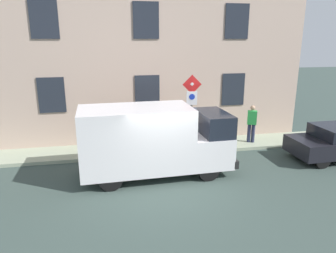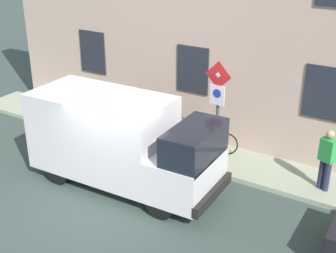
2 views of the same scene
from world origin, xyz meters
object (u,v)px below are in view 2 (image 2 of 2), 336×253
at_px(sign_post_stacked, 217,101).
at_px(pedestrian, 327,158).
at_px(bicycle_purple, 212,139).
at_px(litter_bin, 164,138).
at_px(bicycle_blue, 189,133).
at_px(delivery_van, 121,140).
at_px(bicycle_black, 145,122).
at_px(bicycle_green, 166,127).

relative_size(sign_post_stacked, pedestrian, 1.79).
relative_size(bicycle_purple, litter_bin, 1.90).
distance_m(bicycle_blue, litter_bin, 0.96).
distance_m(delivery_van, bicycle_purple, 3.31).
distance_m(bicycle_purple, pedestrian, 3.66).
xyz_separation_m(bicycle_purple, bicycle_black, (0.00, 2.54, 0.00)).
bearing_deg(litter_bin, sign_post_stacked, -94.31).
relative_size(bicycle_black, litter_bin, 1.90).
relative_size(bicycle_green, pedestrian, 1.00).
distance_m(delivery_van, litter_bin, 2.18).
bearing_deg(bicycle_purple, pedestrian, 170.68).
xyz_separation_m(sign_post_stacked, bicycle_purple, (1.01, 0.60, -1.70)).
distance_m(bicycle_blue, bicycle_green, 0.85).
bearing_deg(pedestrian, litter_bin, 116.93).
xyz_separation_m(bicycle_blue, bicycle_green, (-0.00, 0.85, 0.00)).
xyz_separation_m(sign_post_stacked, pedestrian, (0.48, -2.98, -1.14)).
relative_size(bicycle_purple, bicycle_black, 1.00).
bearing_deg(delivery_van, pedestrian, 24.41).
bearing_deg(bicycle_blue, sign_post_stacked, 150.48).
height_order(bicycle_blue, pedestrian, pedestrian).
distance_m(bicycle_blue, pedestrian, 4.49).
distance_m(sign_post_stacked, litter_bin, 2.44).
relative_size(bicycle_blue, bicycle_green, 1.00).
relative_size(delivery_van, bicycle_black, 3.15).
distance_m(delivery_van, bicycle_black, 3.29).
distance_m(bicycle_purple, bicycle_black, 2.54).
bearing_deg(pedestrian, bicycle_black, 107.84).
xyz_separation_m(bicycle_purple, bicycle_green, (0.00, 1.69, 0.00)).
height_order(bicycle_green, pedestrian, pedestrian).
distance_m(bicycle_blue, bicycle_black, 1.69).
height_order(sign_post_stacked, pedestrian, sign_post_stacked).
relative_size(bicycle_purple, bicycle_green, 1.00).
relative_size(delivery_van, bicycle_purple, 3.15).
bearing_deg(bicycle_black, sign_post_stacked, 168.45).
height_order(sign_post_stacked, bicycle_purple, sign_post_stacked).
bearing_deg(sign_post_stacked, pedestrian, -80.77).
bearing_deg(pedestrian, bicycle_purple, 104.37).
height_order(bicycle_purple, litter_bin, litter_bin).
bearing_deg(delivery_van, bicycle_purple, 64.31).
bearing_deg(bicycle_green, delivery_van, 102.38).
xyz_separation_m(sign_post_stacked, bicycle_green, (1.01, 2.29, -1.70)).
bearing_deg(bicycle_purple, bicycle_black, -0.91).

